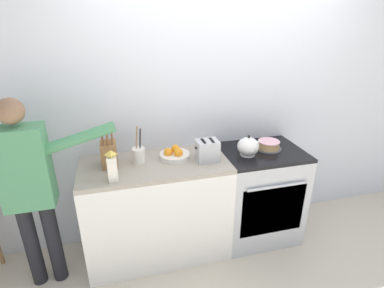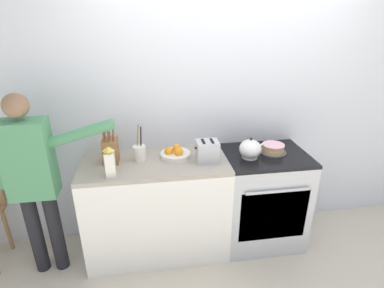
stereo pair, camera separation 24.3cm
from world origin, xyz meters
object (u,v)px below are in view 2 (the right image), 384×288
Objects in this scene: utensil_crock at (139,152)px; toaster at (207,151)px; stove_range at (261,198)px; knife_block at (110,150)px; layer_cake at (273,149)px; tea_kettle at (251,149)px; fruit_bowl at (175,154)px; person_baker at (33,175)px; milk_carton at (110,162)px.

utensil_crock is 1.58× the size of toaster.
toaster is at bearing -174.20° from stove_range.
knife_block reaches higher than toaster.
tea_kettle is (-0.23, -0.07, 0.04)m from layer_cake.
tea_kettle is 0.64m from fruit_bowl.
fruit_bowl is 0.29m from toaster.
utensil_crock is 0.82m from person_baker.
layer_cake is 0.87m from fruit_bowl.
stove_range is at bearing 5.80° from toaster.
person_baker reaches higher than utensil_crock.
person_baker is (-1.10, -0.16, -0.03)m from fruit_bowl.
utensil_crock is at bearing 174.38° from tea_kettle.
layer_cake is (0.07, 0.02, 0.49)m from stove_range.
toaster reaches higher than fruit_bowl.
fruit_bowl is at bearing 156.35° from toaster.
fruit_bowl is at bearing 177.77° from layer_cake.
layer_cake is 1.17m from utensil_crock.
person_baker reaches higher than tea_kettle.
utensil_crock is at bearing 177.48° from stove_range.
utensil_crock is 1.26× the size of milk_carton.
stove_range is at bearing -2.52° from utensil_crock.
utensil_crock reaches higher than tea_kettle.
stove_range is 0.77m from toaster.
stove_range is 1.45m from knife_block.
utensil_crock is (-1.10, 0.05, 0.53)m from stove_range.
layer_cake is 0.25m from tea_kettle.
toaster is at bearing 10.94° from milk_carton.
utensil_crock reaches higher than toaster.
fruit_bowl is at bearing 170.96° from tea_kettle.
utensil_crock is (-1.17, 0.03, 0.03)m from layer_cake.
toaster is at bearing -7.58° from knife_block.
stove_range is at bearing -4.10° from fruit_bowl.
stove_range is at bearing -161.08° from layer_cake.
toaster is 0.13× the size of person_baker.
fruit_bowl is 0.58m from milk_carton.
fruit_bowl is 0.17× the size of person_baker.
knife_block is 0.26m from milk_carton.
toaster is 0.80× the size of milk_carton.
fruit_bowl is 1.04× the size of milk_carton.
milk_carton is (-1.38, -0.23, 0.08)m from layer_cake.
knife_block is at bearing -179.25° from fruit_bowl.
milk_carton is (-0.21, -0.25, 0.05)m from utensil_crock.
layer_cake reaches higher than stove_range.
knife_block is (-1.17, 0.09, 0.02)m from tea_kettle.
layer_cake is at bearing -8.73° from person_baker.
layer_cake is 0.97× the size of milk_carton.
utensil_crock is at bearing -0.42° from knife_block.
tea_kettle is at bearing -164.02° from layer_cake.
utensil_crock is at bearing 178.78° from layer_cake.
stove_range is 3.56× the size of fruit_bowl.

